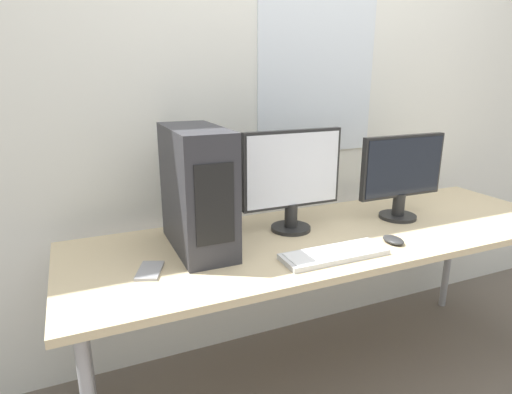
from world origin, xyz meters
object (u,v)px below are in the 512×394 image
Objects in this scene: keyboard at (334,254)px; cell_phone at (150,271)px; pc_tower at (197,190)px; mouse at (393,240)px; monitor_right_near at (402,174)px; monitor_main at (292,177)px.

cell_phone is (-0.65, 0.15, -0.01)m from keyboard.
pc_tower is at bearing 54.79° from cell_phone.
keyboard is 0.29m from mouse.
monitor_right_near is 4.35× the size of mouse.
pc_tower is 0.42m from monitor_main.
pc_tower is 1.15× the size of keyboard.
monitor_right_near is 0.61m from keyboard.
cell_phone is at bearing -174.78° from monitor_right_near.
cell_phone is at bearing -165.22° from monitor_main.
cell_phone is (-0.94, 0.13, -0.01)m from mouse.
pc_tower is 1.05× the size of monitor_main.
pc_tower is 0.95m from monitor_right_near.
mouse reaches higher than keyboard.
mouse is 0.64× the size of cell_phone.
monitor_right_near is (0.53, -0.06, -0.02)m from monitor_main.
keyboard is (0.43, -0.29, -0.22)m from pc_tower.
pc_tower is at bearing -176.48° from monitor_main.
monitor_right_near reaches higher than mouse.
mouse is at bearing 14.11° from cell_phone.
cell_phone is at bearing -146.88° from pc_tower.
monitor_main is at bearing 92.67° from keyboard.
cell_phone is (-0.63, -0.17, -0.23)m from monitor_main.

